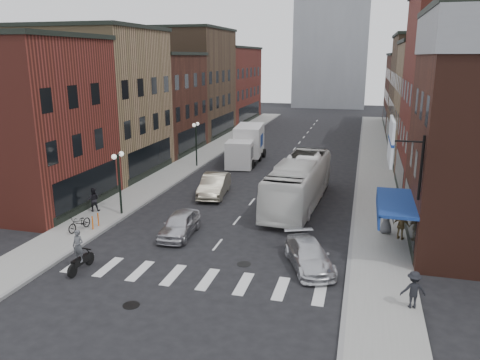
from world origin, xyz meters
The scene contains 30 objects.
ground centered at (0.00, 0.00, 0.00)m, with size 160.00×160.00×0.00m, color black.
sidewalk_left centered at (-8.50, 22.00, 0.07)m, with size 3.00×74.00×0.15m, color gray.
sidewalk_right centered at (8.50, 22.00, 0.07)m, with size 3.00×74.00×0.15m, color gray.
curb_left centered at (-7.00, 22.00, 0.00)m, with size 0.20×74.00×0.16m, color gray.
curb_right centered at (7.00, 22.00, 0.00)m, with size 0.20×74.00×0.16m, color gray.
crosswalk_stripes centered at (0.00, -3.00, 0.00)m, with size 12.00×2.20×0.01m, color silver.
bldg_left_near centered at (-14.99, 4.50, 5.65)m, with size 10.30×9.20×11.30m.
bldg_left_mid_a centered at (-14.99, 14.00, 6.15)m, with size 10.30×10.20×12.30m.
bldg_left_mid_b centered at (-14.99, 24.00, 5.15)m, with size 10.30×10.20×10.30m.
bldg_left_far_a centered at (-14.99, 35.00, 6.65)m, with size 10.30×12.20×13.30m.
bldg_left_far_b centered at (-14.99, 49.00, 5.65)m, with size 10.30×16.20×11.30m.
bldg_right_mid_b centered at (14.99, 24.00, 5.65)m, with size 10.30×10.20×11.30m.
bldg_right_far_a centered at (14.99, 35.00, 6.15)m, with size 10.30×12.20×12.30m.
bldg_right_far_b centered at (14.99, 49.00, 5.15)m, with size 10.30×16.20×10.30m.
awning_blue centered at (8.93, 2.50, 2.63)m, with size 1.80×5.00×0.78m.
billboard_sign centered at (8.59, 0.50, 6.13)m, with size 1.52×3.00×3.70m.
streetlamp_near centered at (-7.40, 4.00, 2.91)m, with size 0.32×1.22×4.11m.
streetlamp_far centered at (-7.40, 18.00, 2.91)m, with size 0.32×1.22×4.11m.
bike_rack centered at (-7.60, 1.30, 0.55)m, with size 0.08×0.68×0.80m.
box_truck centered at (-3.43, 21.05, 1.69)m, with size 2.94×8.08×3.43m.
motorcycle_rider centered at (-5.31, -3.75, 0.98)m, with size 0.60×2.05×2.09m.
transit_bus centered at (3.23, 9.17, 1.59)m, with size 2.68×11.44×3.19m, color white.
sedan_left_near centered at (-2.48, 1.74, 0.68)m, with size 1.61×4.01×1.36m, color silver.
sedan_left_far centered at (-3.02, 9.77, 0.79)m, with size 1.68×4.82×1.59m, color #ADA58C.
curb_car centered at (5.11, -0.53, 0.63)m, with size 1.76×4.34×1.26m, color silver.
parked_bicycle centered at (-8.23, 0.65, 0.61)m, with size 0.60×1.73×0.91m, color black.
ped_left_solo centered at (-9.37, 3.99, 0.93)m, with size 0.76×0.44×1.56m, color black.
ped_right_a centered at (9.60, -3.45, 0.93)m, with size 1.00×0.50×1.55m, color black.
ped_right_b centered at (9.60, 4.02, 0.94)m, with size 0.92×0.46×1.57m, color olive.
ped_right_c centered at (8.83, 4.78, 1.05)m, with size 0.87×0.57×1.79m, color #53555B.
Camera 1 is at (7.27, -21.50, 9.91)m, focal length 35.00 mm.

